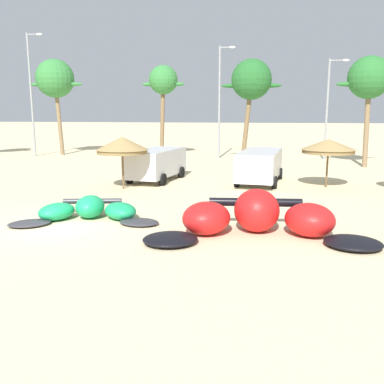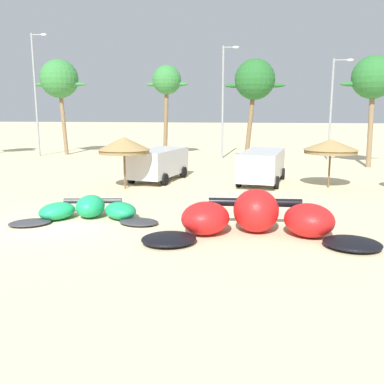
% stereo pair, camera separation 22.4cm
% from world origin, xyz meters
% --- Properties ---
extents(ground_plane, '(260.00, 260.00, 0.00)m').
position_xyz_m(ground_plane, '(0.00, 0.00, 0.00)').
color(ground_plane, beige).
extents(kite_left_of_center, '(5.63, 3.12, 0.86)m').
position_xyz_m(kite_left_of_center, '(0.76, 1.12, 0.33)').
color(kite_left_of_center, '#333338').
rests_on(kite_left_of_center, ground).
extents(kite_center, '(7.73, 3.76, 1.48)m').
position_xyz_m(kite_center, '(7.12, -0.03, 0.57)').
color(kite_center, black).
rests_on(kite_center, ground).
extents(beach_umbrella_middle, '(2.75, 2.75, 2.75)m').
position_xyz_m(beach_umbrella_middle, '(0.17, 7.50, 2.31)').
color(beach_umbrella_middle, brown).
rests_on(beach_umbrella_middle, ground).
extents(beach_umbrella_near_palms, '(2.87, 2.87, 2.60)m').
position_xyz_m(beach_umbrella_near_palms, '(10.92, 9.49, 2.22)').
color(beach_umbrella_near_palms, brown).
rests_on(beach_umbrella_near_palms, ground).
extents(parked_van, '(2.83, 5.59, 1.84)m').
position_xyz_m(parked_van, '(7.38, 10.53, 1.09)').
color(parked_van, silver).
rests_on(parked_van, ground).
extents(parked_car_second, '(2.92, 5.05, 1.84)m').
position_xyz_m(parked_car_second, '(1.33, 10.48, 1.09)').
color(parked_car_second, silver).
rests_on(parked_car_second, ground).
extents(palm_left, '(5.19, 3.46, 8.68)m').
position_xyz_m(palm_left, '(-11.04, 23.69, 6.87)').
color(palm_left, '#7F6647').
rests_on(palm_left, ground).
extents(palm_left_of_gap, '(3.75, 2.50, 7.96)m').
position_xyz_m(palm_left_of_gap, '(-0.89, 23.19, 6.52)').
color(palm_left_of_gap, brown).
rests_on(palm_left_of_gap, ground).
extents(palm_center_left, '(4.73, 3.15, 8.05)m').
position_xyz_m(palm_center_left, '(6.71, 20.51, 6.38)').
color(palm_center_left, brown).
rests_on(palm_center_left, ground).
extents(palm_center_right, '(4.51, 3.01, 7.90)m').
position_xyz_m(palm_center_right, '(15.00, 18.49, 6.29)').
color(palm_center_right, '#7F6647').
rests_on(palm_center_right, ground).
extents(lamppost_west, '(1.49, 0.24, 10.69)m').
position_xyz_m(lamppost_west, '(-12.57, 22.21, 5.86)').
color(lamppost_west, gray).
rests_on(lamppost_west, ground).
extents(lamppost_west_center, '(1.39, 0.24, 9.38)m').
position_xyz_m(lamppost_west_center, '(4.13, 22.88, 5.18)').
color(lamppost_west_center, gray).
rests_on(lamppost_west_center, ground).
extents(lamppost_east_center, '(1.63, 0.24, 8.22)m').
position_xyz_m(lamppost_east_center, '(13.11, 23.01, 4.62)').
color(lamppost_east_center, gray).
rests_on(lamppost_east_center, ground).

